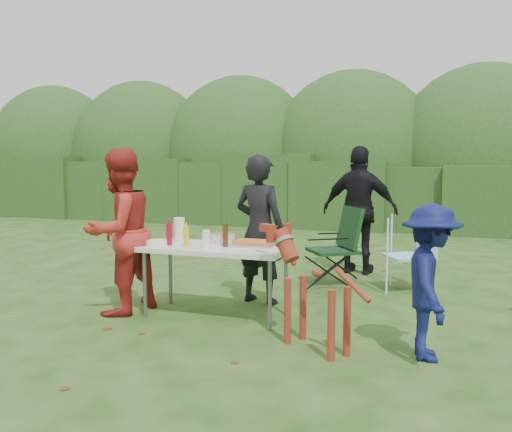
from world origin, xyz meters
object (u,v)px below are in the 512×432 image
(lawn_chair, at_px, (409,253))
(person_black_puffy, at_px, (360,210))
(dog, at_px, (317,292))
(child, at_px, (430,282))
(person_red_jacket, at_px, (120,232))
(person_cook, at_px, (260,229))
(mustard_bottle, at_px, (186,237))
(camping_chair, at_px, (333,246))
(paper_towel_roll, at_px, (179,230))
(ketchup_bottle, at_px, (169,235))
(beer_bottle, at_px, (225,235))
(folding_table, at_px, (216,251))

(lawn_chair, bearing_deg, person_black_puffy, -78.49)
(dog, bearing_deg, child, -141.03)
(person_red_jacket, relative_size, dog, 1.63)
(person_cook, relative_size, mustard_bottle, 8.46)
(lawn_chair, xyz_separation_m, mustard_bottle, (-2.11, -1.91, 0.36))
(dog, relative_size, camping_chair, 1.04)
(person_red_jacket, distance_m, child, 3.18)
(child, distance_m, dog, 0.94)
(child, distance_m, lawn_chair, 2.36)
(camping_chair, bearing_deg, person_red_jacket, 12.06)
(person_cook, xyz_separation_m, person_black_puffy, (0.84, 1.98, 0.07))
(person_cook, bearing_deg, paper_towel_roll, 46.94)
(dog, height_order, mustard_bottle, dog)
(ketchup_bottle, bearing_deg, beer_bottle, 8.09)
(person_cook, distance_m, lawn_chair, 1.97)
(person_cook, height_order, beer_bottle, person_cook)
(person_cook, height_order, child, person_cook)
(person_red_jacket, xyz_separation_m, dog, (2.23, -0.44, -0.37))
(lawn_chair, bearing_deg, person_red_jacket, 5.97)
(lawn_chair, bearing_deg, folding_table, 15.19)
(person_cook, relative_size, camping_chair, 1.64)
(person_black_puffy, bearing_deg, dog, 97.89)
(camping_chair, bearing_deg, lawn_chair, 146.00)
(person_black_puffy, height_order, lawn_chair, person_black_puffy)
(child, relative_size, beer_bottle, 5.34)
(folding_table, height_order, person_cook, person_cook)
(child, height_order, paper_towel_roll, child)
(person_black_puffy, xyz_separation_m, beer_bottle, (-0.98, -2.66, -0.05))
(person_black_puffy, xyz_separation_m, ketchup_bottle, (-1.58, -2.75, -0.06))
(ketchup_bottle, bearing_deg, lawn_chair, 39.09)
(lawn_chair, bearing_deg, beer_bottle, 17.22)
(person_red_jacket, relative_size, camping_chair, 1.69)
(dog, height_order, lawn_chair, dog)
(person_red_jacket, distance_m, person_black_puffy, 3.55)
(person_red_jacket, bearing_deg, person_black_puffy, 158.46)
(person_cook, bearing_deg, dog, 139.76)
(person_cook, bearing_deg, person_black_puffy, -99.28)
(person_black_puffy, relative_size, dog, 1.71)
(dog, relative_size, mustard_bottle, 5.36)
(folding_table, distance_m, child, 2.21)
(camping_chair, bearing_deg, mustard_bottle, 24.41)
(folding_table, relative_size, person_red_jacket, 0.86)
(child, xyz_separation_m, camping_chair, (-1.26, 2.33, -0.12))
(child, height_order, beer_bottle, child)
(dog, xyz_separation_m, ketchup_bottle, (-1.70, 0.55, 0.34))
(dog, xyz_separation_m, paper_towel_roll, (-1.72, 0.81, 0.36))
(person_black_puffy, height_order, ketchup_bottle, person_black_puffy)
(lawn_chair, height_order, mustard_bottle, lawn_chair)
(camping_chair, distance_m, ketchup_bottle, 2.35)
(person_cook, distance_m, paper_towel_roll, 0.91)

